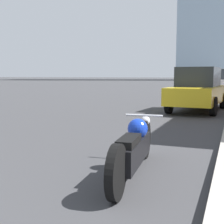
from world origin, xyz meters
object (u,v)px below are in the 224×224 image
motorcycle (134,148)px  parked_car_red (223,81)px  parked_car_yellow (198,89)px  parked_car_white (216,82)px

motorcycle → parked_car_red: (0.12, 31.27, 0.47)m
parked_car_yellow → parked_car_red: (0.17, 22.61, 0.00)m
parked_car_red → parked_car_white: bearing=-87.0°
parked_car_red → motorcycle: bearing=-86.5°
motorcycle → parked_car_yellow: 8.67m
parked_car_yellow → parked_car_white: parked_car_white is taller
parked_car_yellow → parked_car_white: bearing=94.3°
motorcycle → parked_car_red: bearing=84.0°
motorcycle → parked_car_yellow: (-0.05, 8.66, 0.47)m
motorcycle → parked_car_white: size_ratio=0.56×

